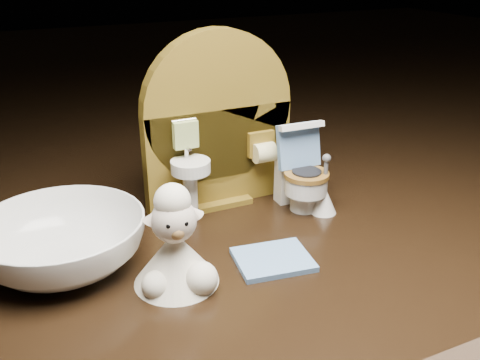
# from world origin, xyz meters

# --- Properties ---
(backdrop_panel) EXTENTS (0.13, 0.05, 0.15)m
(backdrop_panel) POSITION_xyz_m (-0.00, 0.06, 0.07)
(backdrop_panel) COLOR brown
(backdrop_panel) RESTS_ON ground
(toy_toilet) EXTENTS (0.04, 0.05, 0.08)m
(toy_toilet) POSITION_xyz_m (0.06, 0.03, 0.03)
(toy_toilet) COLOR white
(toy_toilet) RESTS_ON ground
(bath_mat) EXTENTS (0.06, 0.05, 0.00)m
(bath_mat) POSITION_xyz_m (-0.00, -0.04, 0.00)
(bath_mat) COLOR #658EC3
(bath_mat) RESTS_ON ground
(toilet_brush) EXTENTS (0.02, 0.02, 0.05)m
(toilet_brush) POSITION_xyz_m (0.07, 0.01, 0.01)
(toilet_brush) COLOR white
(toilet_brush) RESTS_ON ground
(plush_lamb) EXTENTS (0.06, 0.06, 0.07)m
(plush_lamb) POSITION_xyz_m (-0.07, -0.04, 0.03)
(plush_lamb) COLOR #EDE4CB
(plush_lamb) RESTS_ON ground
(ceramic_bowl) EXTENTS (0.13, 0.13, 0.04)m
(ceramic_bowl) POSITION_xyz_m (-0.14, 0.02, 0.02)
(ceramic_bowl) COLOR white
(ceramic_bowl) RESTS_ON ground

